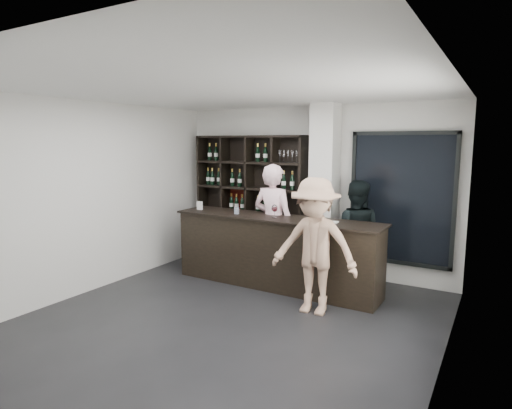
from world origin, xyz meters
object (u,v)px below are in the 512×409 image
Objects in this scene: wine_shelf at (250,201)px; taster_pink at (273,223)px; tasting_counter at (275,252)px; taster_black at (355,234)px; customer at (315,246)px.

wine_shelf is 1.15m from taster_pink.
tasting_counter is 1.29m from taster_black.
taster_pink is at bearing 138.34° from customer.
taster_pink is at bearing -39.20° from wine_shelf.
tasting_counter is at bearing 19.92° from taster_black.
wine_shelf reaches higher than taster_black.
tasting_counter is 1.87× the size of customer.
tasting_counter is at bearing 141.92° from customer.
taster_pink is 1.06× the size of customer.
taster_pink is 1.40m from customer.
customer is (1.96, -1.59, -0.29)m from wine_shelf.
taster_pink is at bearing 8.43° from taster_black.
wine_shelf reaches higher than tasting_counter.
customer is at bearing -34.59° from tasting_counter.
customer is (0.94, -0.66, 0.35)m from tasting_counter.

